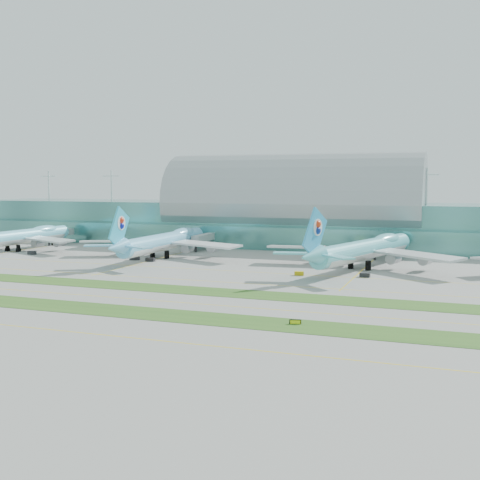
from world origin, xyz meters
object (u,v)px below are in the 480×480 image
at_px(terminal, 293,215).
at_px(airliner_c, 365,248).
at_px(airliner_b, 165,240).
at_px(airliner_a, 19,236).
at_px(taxiway_sign_east, 295,322).

height_order(terminal, airliner_c, terminal).
distance_m(airliner_b, airliner_c, 79.73).
xyz_separation_m(terminal, airliner_a, (-106.27, -63.60, -7.92)).
xyz_separation_m(airliner_c, taxiway_sign_east, (-1.46, -89.32, -6.40)).
height_order(airliner_a, taxiway_sign_east, airliner_a).
height_order(terminal, airliner_a, terminal).
distance_m(terminal, airliner_c, 79.60).
relative_size(airliner_c, taxiway_sign_east, 32.18).
distance_m(terminal, airliner_a, 124.10).
xyz_separation_m(airliner_b, airliner_c, (79.65, -3.61, 0.25)).
xyz_separation_m(airliner_b, taxiway_sign_east, (78.19, -92.93, -6.15)).
xyz_separation_m(terminal, taxiway_sign_east, (42.15, -155.51, -13.70)).
bearing_deg(airliner_c, airliner_a, -164.74).
height_order(terminal, airliner_b, terminal).
xyz_separation_m(terminal, airliner_c, (43.61, -66.19, -7.30)).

